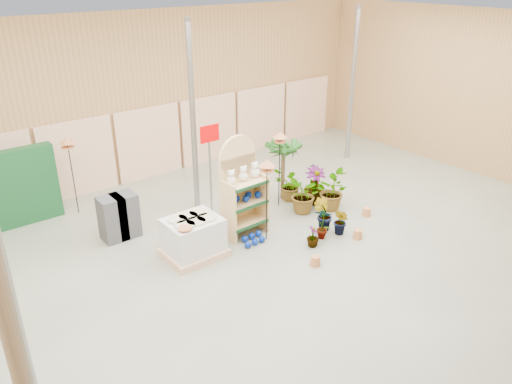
{
  "coord_description": "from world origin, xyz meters",
  "views": [
    {
      "loc": [
        -5.82,
        -6.26,
        5.52
      ],
      "look_at": [
        0.3,
        1.5,
        1.0
      ],
      "focal_mm": 35.0,
      "sensor_mm": 36.0,
      "label": 1
    }
  ],
  "objects_px": {
    "bird_table_front": "(267,166)",
    "potted_plant_2": "(304,195)",
    "pallet_stack": "(193,237)",
    "display_shelf": "(241,190)"
  },
  "relations": [
    {
      "from": "display_shelf",
      "to": "potted_plant_2",
      "type": "bearing_deg",
      "value": -7.66
    },
    {
      "from": "pallet_stack",
      "to": "potted_plant_2",
      "type": "relative_size",
      "value": 1.25
    },
    {
      "from": "display_shelf",
      "to": "bird_table_front",
      "type": "relative_size",
      "value": 1.2
    },
    {
      "from": "bird_table_front",
      "to": "display_shelf",
      "type": "bearing_deg",
      "value": 109.58
    },
    {
      "from": "pallet_stack",
      "to": "potted_plant_2",
      "type": "xyz_separation_m",
      "value": [
        3.14,
        0.04,
        0.05
      ]
    },
    {
      "from": "pallet_stack",
      "to": "potted_plant_2",
      "type": "height_order",
      "value": "potted_plant_2"
    },
    {
      "from": "potted_plant_2",
      "to": "display_shelf",
      "type": "bearing_deg",
      "value": 173.49
    },
    {
      "from": "bird_table_front",
      "to": "potted_plant_2",
      "type": "xyz_separation_m",
      "value": [
        1.53,
        0.43,
        -1.26
      ]
    },
    {
      "from": "bird_table_front",
      "to": "potted_plant_2",
      "type": "distance_m",
      "value": 2.02
    },
    {
      "from": "display_shelf",
      "to": "bird_table_front",
      "type": "distance_m",
      "value": 0.97
    }
  ]
}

